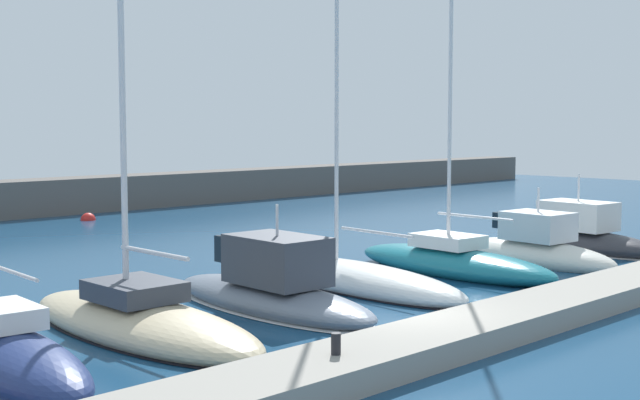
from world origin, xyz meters
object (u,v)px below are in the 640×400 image
(sailboat_sand_fourth, at_px, (139,318))
(motorboat_charcoal_ninth, at_px, (578,237))
(motorboat_slate_fifth, at_px, (271,290))
(motorboat_ivory_eighth, at_px, (533,250))
(dock_bollard, at_px, (336,344))
(sailboat_teal_seventh, at_px, (452,260))
(sailboat_navy_third, at_px, (4,357))
(sailboat_white_sixth, at_px, (357,278))
(mooring_buoy_red, at_px, (88,220))

(sailboat_sand_fourth, height_order, motorboat_charcoal_ninth, sailboat_sand_fourth)
(motorboat_slate_fifth, relative_size, motorboat_ivory_eighth, 1.17)
(sailboat_sand_fourth, xyz_separation_m, dock_bollard, (0.45, -6.36, 0.42))
(sailboat_teal_seventh, distance_m, motorboat_ivory_eighth, 4.10)
(sailboat_navy_third, bearing_deg, motorboat_slate_fifth, -79.40)
(sailboat_white_sixth, distance_m, mooring_buoy_red, 23.68)
(motorboat_ivory_eighth, relative_size, motorboat_charcoal_ninth, 0.95)
(sailboat_sand_fourth, xyz_separation_m, motorboat_ivory_eighth, (16.55, -1.06, 0.09))
(motorboat_charcoal_ninth, height_order, mooring_buoy_red, motorboat_charcoal_ninth)
(sailboat_sand_fourth, xyz_separation_m, motorboat_charcoal_ninth, (20.65, -0.68, 0.18))
(sailboat_navy_third, height_order, sailboat_sand_fourth, sailboat_sand_fourth)
(motorboat_slate_fifth, distance_m, sailboat_teal_seventh, 8.33)
(motorboat_slate_fifth, distance_m, mooring_buoy_red, 25.09)
(motorboat_slate_fifth, xyz_separation_m, mooring_buoy_red, (8.05, 23.76, -0.56))
(sailboat_navy_third, relative_size, dock_bollard, 29.67)
(sailboat_sand_fourth, bearing_deg, sailboat_navy_third, 105.92)
(sailboat_white_sixth, relative_size, mooring_buoy_red, 23.00)
(motorboat_charcoal_ninth, bearing_deg, sailboat_navy_third, 96.10)
(motorboat_ivory_eighth, xyz_separation_m, mooring_buoy_red, (-4.32, 24.59, -0.47))
(motorboat_slate_fifth, bearing_deg, mooring_buoy_red, -15.85)
(sailboat_navy_third, xyz_separation_m, motorboat_ivory_eighth, (20.56, 0.01, 0.10))
(sailboat_teal_seventh, bearing_deg, motorboat_charcoal_ninth, -89.04)
(sailboat_navy_third, relative_size, mooring_buoy_red, 16.31)
(sailboat_white_sixth, relative_size, dock_bollard, 41.85)
(sailboat_teal_seventh, distance_m, mooring_buoy_red, 23.87)
(motorboat_slate_fifth, relative_size, dock_bollard, 18.84)
(sailboat_teal_seventh, relative_size, motorboat_ivory_eighth, 2.10)
(sailboat_navy_third, distance_m, dock_bollard, 6.93)
(mooring_buoy_red, bearing_deg, motorboat_slate_fifth, -108.71)
(sailboat_sand_fourth, distance_m, sailboat_teal_seventh, 12.52)
(sailboat_white_sixth, bearing_deg, mooring_buoy_red, -5.49)
(sailboat_teal_seventh, xyz_separation_m, dock_bollard, (-12.06, -6.03, 0.33))
(sailboat_white_sixth, height_order, dock_bollard, sailboat_white_sixth)
(sailboat_white_sixth, bearing_deg, motorboat_charcoal_ninth, -89.73)
(dock_bollard, bearing_deg, sailboat_sand_fourth, 94.09)
(motorboat_charcoal_ninth, height_order, dock_bollard, motorboat_charcoal_ninth)
(sailboat_sand_fourth, bearing_deg, sailboat_teal_seventh, -90.54)
(sailboat_sand_fourth, height_order, dock_bollard, sailboat_sand_fourth)
(sailboat_teal_seventh, height_order, motorboat_ivory_eighth, sailboat_teal_seventh)
(motorboat_slate_fifth, xyz_separation_m, dock_bollard, (-3.73, -6.13, 0.25))
(sailboat_sand_fourth, distance_m, dock_bollard, 6.39)
(sailboat_sand_fourth, distance_m, sailboat_white_sixth, 8.21)
(sailboat_navy_third, relative_size, sailboat_white_sixth, 0.71)
(sailboat_navy_third, distance_m, motorboat_ivory_eighth, 20.56)
(sailboat_navy_third, xyz_separation_m, motorboat_charcoal_ninth, (24.65, 0.39, 0.18))
(dock_bollard, bearing_deg, motorboat_ivory_eighth, 18.22)
(sailboat_sand_fourth, xyz_separation_m, sailboat_white_sixth, (8.21, 0.20, -0.07))
(motorboat_ivory_eighth, distance_m, motorboat_charcoal_ninth, 4.12)
(sailboat_navy_third, relative_size, sailboat_sand_fourth, 0.65)
(mooring_buoy_red, bearing_deg, sailboat_navy_third, -123.42)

